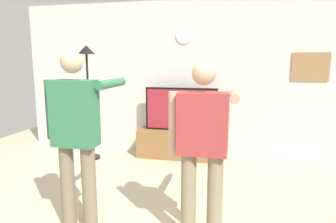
{
  "coord_description": "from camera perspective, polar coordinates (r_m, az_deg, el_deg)",
  "views": [
    {
      "loc": [
        0.79,
        -2.37,
        1.68
      ],
      "look_at": [
        -0.05,
        1.2,
        1.05
      ],
      "focal_mm": 32.14,
      "sensor_mm": 36.0,
      "label": 1
    }
  ],
  "objects": [
    {
      "name": "back_wall",
      "position": [
        5.39,
        4.74,
        6.2
      ],
      "size": [
        6.4,
        0.1,
        2.7
      ],
      "primitive_type": "cube",
      "color": "silver",
      "rests_on": "ground_plane"
    },
    {
      "name": "tv_stand",
      "position": [
        5.26,
        2.33,
        -6.2
      ],
      "size": [
        1.46,
        0.48,
        0.47
      ],
      "color": "olive",
      "rests_on": "ground_plane"
    },
    {
      "name": "television",
      "position": [
        5.17,
        2.47,
        0.42
      ],
      "size": [
        1.24,
        0.07,
        0.74
      ],
      "color": "black",
      "rests_on": "tv_stand"
    },
    {
      "name": "wall_clock",
      "position": [
        5.36,
        3.07,
        14.26
      ],
      "size": [
        0.28,
        0.03,
        0.28
      ],
      "primitive_type": "cylinder",
      "rotation": [
        1.57,
        0.0,
        0.0
      ],
      "color": "white"
    },
    {
      "name": "framed_picture",
      "position": [
        5.39,
        25.4,
        7.69
      ],
      "size": [
        0.57,
        0.04,
        0.45
      ],
      "primitive_type": "cube",
      "color": "#997047"
    },
    {
      "name": "floor_lamp",
      "position": [
        5.18,
        -15.01,
        5.99
      ],
      "size": [
        0.32,
        0.32,
        1.92
      ],
      "color": "black",
      "rests_on": "ground_plane"
    },
    {
      "name": "person_standing_nearer_lamp",
      "position": [
        3.05,
        -17.01,
        -3.48
      ],
      "size": [
        0.61,
        0.78,
        1.77
      ],
      "color": "#7A6B56",
      "rests_on": "ground_plane"
    },
    {
      "name": "person_standing_nearer_couch",
      "position": [
        2.72,
        6.6,
        -5.81
      ],
      "size": [
        0.62,
        0.78,
        1.67
      ],
      "color": "gray",
      "rests_on": "ground_plane"
    }
  ]
}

